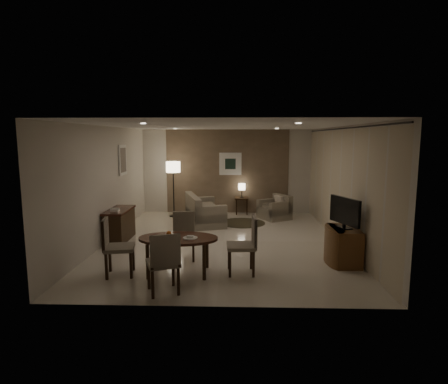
{
  "coord_description": "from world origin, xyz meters",
  "views": [
    {
      "loc": [
        0.29,
        -8.63,
        2.42
      ],
      "look_at": [
        0.0,
        0.2,
        1.15
      ],
      "focal_mm": 30.0,
      "sensor_mm": 36.0,
      "label": 1
    }
  ],
  "objects_px": {
    "armchair": "(274,207)",
    "side_table": "(242,206)",
    "tv_cabinet": "(344,246)",
    "floor_lamp": "(174,189)",
    "chair_right": "(241,245)",
    "chair_near": "(163,262)",
    "sofa": "(205,209)",
    "chair_left": "(120,247)",
    "console_desk": "(120,225)",
    "dining_table": "(179,255)",
    "chair_far": "(184,237)"
  },
  "relations": [
    {
      "from": "armchair",
      "to": "chair_left",
      "type": "bearing_deg",
      "value": -64.46
    },
    {
      "from": "dining_table",
      "to": "chair_near",
      "type": "height_order",
      "value": "chair_near"
    },
    {
      "from": "console_desk",
      "to": "sofa",
      "type": "bearing_deg",
      "value": 44.65
    },
    {
      "from": "chair_left",
      "to": "chair_far",
      "type": "bearing_deg",
      "value": -58.82
    },
    {
      "from": "side_table",
      "to": "dining_table",
      "type": "bearing_deg",
      "value": -102.69
    },
    {
      "from": "dining_table",
      "to": "chair_left",
      "type": "height_order",
      "value": "chair_left"
    },
    {
      "from": "armchair",
      "to": "side_table",
      "type": "distance_m",
      "value": 1.21
    },
    {
      "from": "floor_lamp",
      "to": "sofa",
      "type": "bearing_deg",
      "value": -41.23
    },
    {
      "from": "chair_far",
      "to": "chair_right",
      "type": "height_order",
      "value": "chair_right"
    },
    {
      "from": "chair_near",
      "to": "chair_left",
      "type": "distance_m",
      "value": 1.17
    },
    {
      "from": "dining_table",
      "to": "side_table",
      "type": "relative_size",
      "value": 2.65
    },
    {
      "from": "chair_near",
      "to": "chair_right",
      "type": "relative_size",
      "value": 0.96
    },
    {
      "from": "console_desk",
      "to": "chair_near",
      "type": "height_order",
      "value": "chair_near"
    },
    {
      "from": "chair_right",
      "to": "chair_far",
      "type": "bearing_deg",
      "value": -126.32
    },
    {
      "from": "chair_left",
      "to": "dining_table",
      "type": "bearing_deg",
      "value": -93.94
    },
    {
      "from": "armchair",
      "to": "side_table",
      "type": "height_order",
      "value": "armchair"
    },
    {
      "from": "chair_right",
      "to": "chair_near",
      "type": "bearing_deg",
      "value": -57.6
    },
    {
      "from": "sofa",
      "to": "side_table",
      "type": "distance_m",
      "value": 1.73
    },
    {
      "from": "armchair",
      "to": "console_desk",
      "type": "bearing_deg",
      "value": -88.0
    },
    {
      "from": "console_desk",
      "to": "sofa",
      "type": "height_order",
      "value": "sofa"
    },
    {
      "from": "tv_cabinet",
      "to": "chair_near",
      "type": "height_order",
      "value": "chair_near"
    },
    {
      "from": "chair_far",
      "to": "floor_lamp",
      "type": "relative_size",
      "value": 0.55
    },
    {
      "from": "sofa",
      "to": "armchair",
      "type": "distance_m",
      "value": 2.15
    },
    {
      "from": "chair_left",
      "to": "chair_right",
      "type": "distance_m",
      "value": 2.16
    },
    {
      "from": "chair_left",
      "to": "sofa",
      "type": "height_order",
      "value": "chair_left"
    },
    {
      "from": "tv_cabinet",
      "to": "side_table",
      "type": "relative_size",
      "value": 1.68
    },
    {
      "from": "side_table",
      "to": "floor_lamp",
      "type": "bearing_deg",
      "value": -168.37
    },
    {
      "from": "dining_table",
      "to": "chair_near",
      "type": "bearing_deg",
      "value": -97.68
    },
    {
      "from": "tv_cabinet",
      "to": "floor_lamp",
      "type": "distance_m",
      "value": 5.92
    },
    {
      "from": "chair_left",
      "to": "chair_right",
      "type": "height_order",
      "value": "same"
    },
    {
      "from": "chair_near",
      "to": "side_table",
      "type": "distance_m",
      "value": 6.38
    },
    {
      "from": "dining_table",
      "to": "chair_near",
      "type": "distance_m",
      "value": 0.87
    },
    {
      "from": "side_table",
      "to": "floor_lamp",
      "type": "distance_m",
      "value": 2.24
    },
    {
      "from": "chair_far",
      "to": "armchair",
      "type": "relative_size",
      "value": 1.16
    },
    {
      "from": "console_desk",
      "to": "chair_near",
      "type": "bearing_deg",
      "value": -61.45
    },
    {
      "from": "tv_cabinet",
      "to": "floor_lamp",
      "type": "relative_size",
      "value": 0.53
    },
    {
      "from": "side_table",
      "to": "chair_right",
      "type": "bearing_deg",
      "value": -90.97
    },
    {
      "from": "sofa",
      "to": "chair_left",
      "type": "bearing_deg",
      "value": 148.16
    },
    {
      "from": "chair_right",
      "to": "dining_table",
      "type": "bearing_deg",
      "value": -90.97
    },
    {
      "from": "armchair",
      "to": "dining_table",
      "type": "bearing_deg",
      "value": -55.68
    },
    {
      "from": "tv_cabinet",
      "to": "chair_left",
      "type": "bearing_deg",
      "value": -169.42
    },
    {
      "from": "sofa",
      "to": "armchair",
      "type": "bearing_deg",
      "value": -88.41
    },
    {
      "from": "chair_left",
      "to": "sofa",
      "type": "relative_size",
      "value": 0.59
    },
    {
      "from": "sofa",
      "to": "armchair",
      "type": "height_order",
      "value": "sofa"
    },
    {
      "from": "tv_cabinet",
      "to": "armchair",
      "type": "bearing_deg",
      "value": 103.36
    },
    {
      "from": "chair_right",
      "to": "side_table",
      "type": "bearing_deg",
      "value": 175.58
    },
    {
      "from": "armchair",
      "to": "chair_right",
      "type": "bearing_deg",
      "value": -43.58
    },
    {
      "from": "dining_table",
      "to": "sofa",
      "type": "bearing_deg",
      "value": 87.97
    },
    {
      "from": "dining_table",
      "to": "floor_lamp",
      "type": "relative_size",
      "value": 0.83
    },
    {
      "from": "chair_right",
      "to": "sofa",
      "type": "height_order",
      "value": "chair_right"
    }
  ]
}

